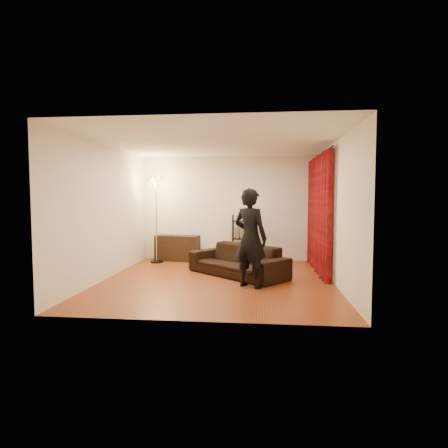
# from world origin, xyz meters

# --- Properties ---
(floor) EXTENTS (5.00, 5.00, 0.00)m
(floor) POSITION_xyz_m (0.00, 0.00, 0.00)
(floor) COLOR #913E15
(floor) RESTS_ON ground
(ceiling) EXTENTS (5.00, 5.00, 0.00)m
(ceiling) POSITION_xyz_m (0.00, 0.00, 2.70)
(ceiling) COLOR white
(ceiling) RESTS_ON ground
(wall_back) EXTENTS (5.00, 0.00, 5.00)m
(wall_back) POSITION_xyz_m (0.00, 2.50, 1.35)
(wall_back) COLOR white
(wall_back) RESTS_ON ground
(wall_front) EXTENTS (5.00, 0.00, 5.00)m
(wall_front) POSITION_xyz_m (0.00, -2.50, 1.35)
(wall_front) COLOR white
(wall_front) RESTS_ON ground
(wall_left) EXTENTS (0.00, 5.00, 5.00)m
(wall_left) POSITION_xyz_m (-2.25, 0.00, 1.35)
(wall_left) COLOR white
(wall_left) RESTS_ON ground
(wall_right) EXTENTS (0.00, 5.00, 5.00)m
(wall_right) POSITION_xyz_m (2.25, 0.00, 1.35)
(wall_right) COLOR white
(wall_right) RESTS_ON ground
(curtain_rod) EXTENTS (0.04, 2.65, 0.04)m
(curtain_rod) POSITION_xyz_m (2.15, 1.12, 2.58)
(curtain_rod) COLOR black
(curtain_rod) RESTS_ON wall_right
(curtain) EXTENTS (0.22, 2.65, 2.55)m
(curtain) POSITION_xyz_m (2.13, 1.12, 1.28)
(curtain) COLOR maroon
(curtain) RESTS_ON ground
(sofa) EXTENTS (2.24, 2.11, 0.65)m
(sofa) POSITION_xyz_m (0.36, 0.48, 0.32)
(sofa) COLOR black
(sofa) RESTS_ON ground
(person) EXTENTS (0.79, 0.71, 1.81)m
(person) POSITION_xyz_m (0.66, -0.50, 0.90)
(person) COLOR black
(person) RESTS_ON ground
(media_cabinet) EXTENTS (1.18, 0.58, 0.66)m
(media_cabinet) POSITION_xyz_m (-1.32, 2.23, 0.33)
(media_cabinet) COLOR black
(media_cabinet) RESTS_ON ground
(storage_boxes) EXTENTS (0.39, 0.34, 0.29)m
(storage_boxes) POSITION_xyz_m (-0.56, 2.18, 0.15)
(storage_boxes) COLOR silver
(storage_boxes) RESTS_ON ground
(wire_shelf) EXTENTS (0.57, 0.42, 1.21)m
(wire_shelf) POSITION_xyz_m (0.41, 2.19, 0.60)
(wire_shelf) COLOR black
(wire_shelf) RESTS_ON ground
(floor_lamp) EXTENTS (0.47, 0.47, 2.18)m
(floor_lamp) POSITION_xyz_m (-1.77, 1.88, 1.09)
(floor_lamp) COLOR silver
(floor_lamp) RESTS_ON ground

